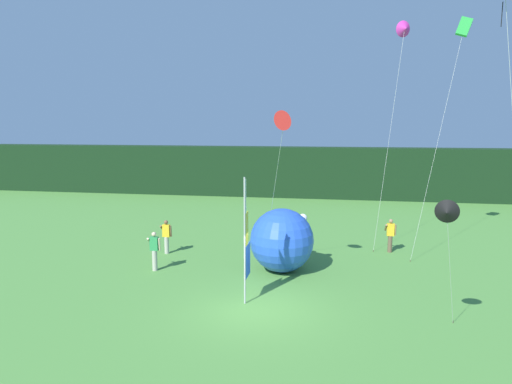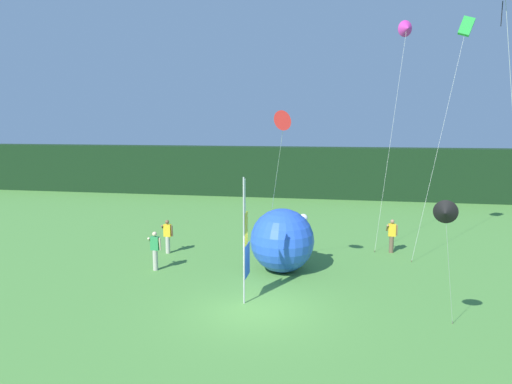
# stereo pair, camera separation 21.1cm
# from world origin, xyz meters

# --- Properties ---
(ground_plane) EXTENTS (120.00, 120.00, 0.00)m
(ground_plane) POSITION_xyz_m (0.00, 0.00, 0.00)
(ground_plane) COLOR #518E3D
(distant_treeline) EXTENTS (80.00, 2.40, 4.35)m
(distant_treeline) POSITION_xyz_m (0.00, 25.00, 2.17)
(distant_treeline) COLOR black
(distant_treeline) RESTS_ON ground
(banner_flag) EXTENTS (0.06, 1.03, 4.57)m
(banner_flag) POSITION_xyz_m (-0.50, 0.70, 2.19)
(banner_flag) COLOR #B7B7BC
(banner_flag) RESTS_ON ground
(person_near_banner) EXTENTS (0.55, 0.48, 1.73)m
(person_near_banner) POSITION_xyz_m (-5.12, 3.38, 0.93)
(person_near_banner) COLOR #B7B2A3
(person_near_banner) RESTS_ON ground
(person_mid_field) EXTENTS (0.55, 0.48, 1.69)m
(person_mid_field) POSITION_xyz_m (-5.56, 6.00, 0.90)
(person_mid_field) COLOR #B7B2A3
(person_mid_field) RESTS_ON ground
(person_far_left) EXTENTS (0.55, 0.48, 1.69)m
(person_far_left) POSITION_xyz_m (5.39, 8.12, 0.90)
(person_far_left) COLOR brown
(person_far_left) RESTS_ON ground
(inflatable_balloon) EXTENTS (2.77, 2.77, 2.77)m
(inflatable_balloon) POSITION_xyz_m (0.38, 4.23, 1.39)
(inflatable_balloon) COLOR blue
(inflatable_balloon) RESTS_ON ground
(kite_black_delta_0) EXTENTS (1.21, 2.12, 4.33)m
(kite_black_delta_0) POSITION_xyz_m (5.63, -1.93, 3.98)
(kite_black_delta_0) COLOR brown
(kite_black_delta_0) RESTS_ON ground
(kite_green_box_1) EXTENTS (2.75, 2.80, 11.40)m
(kite_green_box_1) POSITION_xyz_m (8.46, 9.08, 10.90)
(kite_green_box_1) COLOR brown
(kite_green_box_1) RESTS_ON ground
(kite_magenta_delta_3) EXTENTS (1.80, 2.69, 11.62)m
(kite_magenta_delta_3) POSITION_xyz_m (5.91, 10.36, 11.15)
(kite_magenta_delta_3) COLOR brown
(kite_magenta_delta_3) RESTS_ON ground
(kite_red_delta_4) EXTENTS (1.77, 3.97, 6.97)m
(kite_red_delta_4) POSITION_xyz_m (0.59, 2.86, 6.52)
(kite_red_delta_4) COLOR brown
(kite_red_delta_4) RESTS_ON ground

